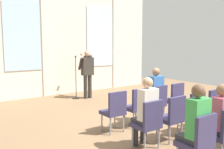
{
  "coord_description": "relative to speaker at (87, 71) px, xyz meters",
  "views": [
    {
      "loc": [
        -4.11,
        -3.95,
        1.97
      ],
      "look_at": [
        0.08,
        1.93,
        1.07
      ],
      "focal_mm": 39.37,
      "sensor_mm": 36.0,
      "label": 1
    }
  ],
  "objects": [
    {
      "name": "ground_plane",
      "position": [
        -0.28,
        -3.75,
        -1.0
      ],
      "size": [
        13.08,
        13.08,
        0.0
      ],
      "primitive_type": "plane",
      "color": "#846647"
    },
    {
      "name": "audience_r2_c0",
      "position": [
        -1.27,
        -5.5,
        -0.24
      ],
      "size": [
        0.36,
        0.39,
        1.37
      ],
      "color": "#2D2D33",
      "rests_on": "ground"
    },
    {
      "name": "chair_r2_c0",
      "position": [
        -1.27,
        -5.58,
        -0.47
      ],
      "size": [
        0.46,
        0.44,
        0.94
      ],
      "color": "#99999E",
      "rests_on": "ground"
    },
    {
      "name": "audience_r2_c1",
      "position": [
        -0.61,
        -5.5,
        -0.27
      ],
      "size": [
        0.36,
        0.39,
        1.32
      ],
      "color": "#2D2D33",
      "rests_on": "ground"
    },
    {
      "name": "chair_r1_c3",
      "position": [
        0.7,
        -4.5,
        -0.47
      ],
      "size": [
        0.46,
        0.44,
        0.94
      ],
      "color": "#99999E",
      "rests_on": "ground"
    },
    {
      "name": "speaker",
      "position": [
        0.0,
        0.0,
        0.0
      ],
      "size": [
        0.52,
        0.69,
        1.72
      ],
      "color": "#332D28",
      "rests_on": "ground"
    },
    {
      "name": "chair_r1_c1",
      "position": [
        -0.61,
        -4.5,
        -0.47
      ],
      "size": [
        0.46,
        0.44,
        0.94
      ],
      "color": "#99999E",
      "rests_on": "ground"
    },
    {
      "name": "mic_stand",
      "position": [
        -0.36,
        0.19,
        -0.67
      ],
      "size": [
        0.28,
        0.28,
        1.55
      ],
      "color": "black",
      "rests_on": "ground"
    },
    {
      "name": "rear_partition",
      "position": [
        -0.25,
        1.27,
        1.29
      ],
      "size": [
        8.08,
        0.14,
        4.58
      ],
      "color": "silver",
      "rests_on": "ground"
    },
    {
      "name": "chair_r0_c1",
      "position": [
        -0.61,
        -3.42,
        -0.47
      ],
      "size": [
        0.46,
        0.44,
        0.94
      ],
      "color": "#99999E",
      "rests_on": "ground"
    },
    {
      "name": "audience_r0_c2",
      "position": [
        0.05,
        -3.35,
        -0.24
      ],
      "size": [
        0.36,
        0.39,
        1.38
      ],
      "color": "#2D2D33",
      "rests_on": "ground"
    },
    {
      "name": "chair_r1_c2",
      "position": [
        0.05,
        -4.5,
        -0.47
      ],
      "size": [
        0.46,
        0.44,
        0.94
      ],
      "color": "#99999E",
      "rests_on": "ground"
    },
    {
      "name": "chair_r0_c2",
      "position": [
        0.05,
        -3.42,
        -0.47
      ],
      "size": [
        0.46,
        0.44,
        0.94
      ],
      "color": "#99999E",
      "rests_on": "ground"
    },
    {
      "name": "chair_r2_c1",
      "position": [
        -0.61,
        -5.58,
        -0.47
      ],
      "size": [
        0.46,
        0.44,
        0.94
      ],
      "color": "#99999E",
      "rests_on": "ground"
    },
    {
      "name": "chair_r0_c3",
      "position": [
        0.7,
        -3.42,
        -0.47
      ],
      "size": [
        0.46,
        0.44,
        0.94
      ],
      "color": "#99999E",
      "rests_on": "ground"
    },
    {
      "name": "audience_r1_c0",
      "position": [
        -1.27,
        -4.42,
        -0.25
      ],
      "size": [
        0.36,
        0.39,
        1.36
      ],
      "color": "#2D2D33",
      "rests_on": "ground"
    },
    {
      "name": "chair_r0_c0",
      "position": [
        -1.27,
        -3.42,
        -0.47
      ],
      "size": [
        0.46,
        0.44,
        0.94
      ],
      "color": "#99999E",
      "rests_on": "ground"
    },
    {
      "name": "chair_r1_c0",
      "position": [
        -1.27,
        -4.5,
        -0.47
      ],
      "size": [
        0.46,
        0.44,
        0.94
      ],
      "color": "#99999E",
      "rests_on": "ground"
    }
  ]
}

